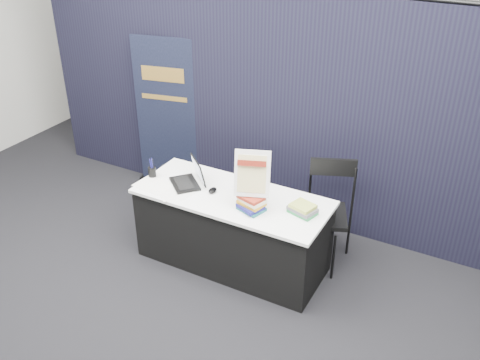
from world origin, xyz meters
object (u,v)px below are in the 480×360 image
at_px(book_stack_short, 303,209).
at_px(info_sign, 252,174).
at_px(laptop, 187,177).
at_px(book_stack_tall, 250,203).
at_px(display_table, 232,229).
at_px(stacking_chair, 324,209).
at_px(pullup_banner, 167,124).

height_order(book_stack_short, info_sign, info_sign).
xyz_separation_m(laptop, book_stack_tall, (0.75, -0.14, 0.01)).
distance_m(display_table, laptop, 0.65).
bearing_deg(book_stack_short, info_sign, -162.39).
xyz_separation_m(laptop, stacking_chair, (1.21, 0.47, -0.25)).
height_order(book_stack_tall, stacking_chair, stacking_chair).
height_order(book_stack_short, pullup_banner, pullup_banner).
relative_size(laptop, pullup_banner, 0.24).
distance_m(laptop, book_stack_tall, 0.76).
height_order(book_stack_tall, info_sign, info_sign).
height_order(laptop, stacking_chair, stacking_chair).
bearing_deg(info_sign, book_stack_short, -3.26).
bearing_deg(info_sign, book_stack_tall, -110.87).
bearing_deg(pullup_banner, laptop, -58.58).
height_order(info_sign, pullup_banner, pullup_banner).
bearing_deg(book_stack_short, display_table, -177.43).
bearing_deg(info_sign, stacking_chair, 30.26).
distance_m(laptop, info_sign, 0.80).
bearing_deg(stacking_chair, pullup_banner, 144.78).
height_order(info_sign, stacking_chair, info_sign).
distance_m(book_stack_tall, stacking_chair, 0.81).
xyz_separation_m(pullup_banner, stacking_chair, (2.11, -0.47, -0.24)).
xyz_separation_m(display_table, stacking_chair, (0.72, 0.47, 0.19)).
distance_m(book_stack_tall, info_sign, 0.27).
bearing_deg(stacking_chair, laptop, 178.66).
bearing_deg(display_table, book_stack_short, 2.57).
relative_size(book_stack_tall, pullup_banner, 0.14).
xyz_separation_m(book_stack_tall, book_stack_short, (0.43, 0.17, -0.02)).
distance_m(book_stack_tall, book_stack_short, 0.46).
bearing_deg(stacking_chair, book_stack_tall, -150.06).
relative_size(display_table, stacking_chair, 1.78).
bearing_deg(laptop, info_sign, 33.03).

